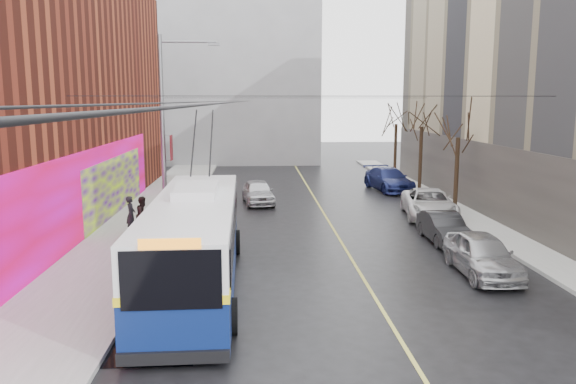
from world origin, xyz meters
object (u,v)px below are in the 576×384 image
Objects in this scene: tree_far at (396,114)px; parked_car_b at (444,228)px; parked_car_d at (389,179)px; streetlight_pole at (167,133)px; tree_mid at (422,115)px; tree_near at (459,123)px; following_car at (258,192)px; pedestrian_b at (143,215)px; trolleybus at (195,240)px; parked_car_c at (429,204)px; parked_car_a at (482,254)px; pedestrian_a at (131,215)px.

tree_far reaches higher than parked_car_b.
streetlight_pole is at bearing -143.00° from parked_car_d.
tree_mid reaches higher than parked_car_b.
tree_near is 8.60m from parked_car_b.
tree_mid is at bearing 77.99° from parked_car_b.
streetlight_pole is 1.35× the size of tree_mid.
pedestrian_b is at bearing -130.99° from following_car.
trolleybus is (-13.34, -19.30, -3.63)m from tree_mid.
parked_car_c is at bearing -97.32° from tree_far.
pedestrian_b is (-3.19, 7.46, -0.62)m from trolleybus.
parked_car_a is 0.83× the size of parked_car_d.
tree_near is 1.43× the size of parked_car_a.
tree_near reaches higher than parked_car_a.
parked_car_d is at bearing 104.62° from tree_near.
parked_car_d reaches higher than following_car.
pedestrian_b is at bearing 171.75° from parked_car_b.
tree_mid reaches higher than tree_near.
tree_near is 4.92m from parked_car_c.
parked_car_b is 12.88m from following_car.
streetlight_pole is 2.12× the size of following_car.
tree_far reaches higher than tree_near.
parked_car_b is at bearing 26.70° from trolleybus.
parked_car_a is at bearing -88.12° from parked_car_c.
parked_car_b is (12.18, -0.82, -4.19)m from streetlight_pole.
tree_far is (0.00, 14.00, 0.17)m from tree_near.
parked_car_c is at bearing 18.61° from streetlight_pole.
parked_car_d is 19.17m from pedestrian_b.
parked_car_d is at bearing 161.53° from tree_mid.
tree_near is at bearing 76.08° from parked_car_a.
pedestrian_b is (-16.52, -4.84, -3.97)m from tree_near.
following_car is (-11.16, -10.90, -4.42)m from tree_far.
trolleybus reaches higher than following_car.
tree_near is 12.71m from parked_car_a.
parked_car_d is (13.14, 13.67, -4.06)m from streetlight_pole.
streetlight_pole is 10.75m from following_car.
trolleybus is at bearing -128.86° from pedestrian_b.
trolleybus is at bearing -128.12° from parked_car_c.
following_car is at bearing -162.64° from parked_car_d.
trolleybus is (-13.34, -26.30, -3.51)m from tree_far.
following_car reaches higher than parked_car_b.
pedestrian_b reaches higher than parked_car_c.
pedestrian_a is (-15.09, -12.51, 0.23)m from parked_car_d.
tree_far reaches higher than parked_car_c.
tree_far is at bearing 90.00° from tree_mid.
parked_car_d is 1.28× the size of following_car.
parked_car_c is 1.01× the size of parked_car_d.
streetlight_pole is 4.45m from pedestrian_a.
parked_car_a and parked_car_c have the same top height.
parked_car_b is (-2.96, -20.82, -4.48)m from tree_far.
tree_far is 1.47× the size of parked_car_a.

